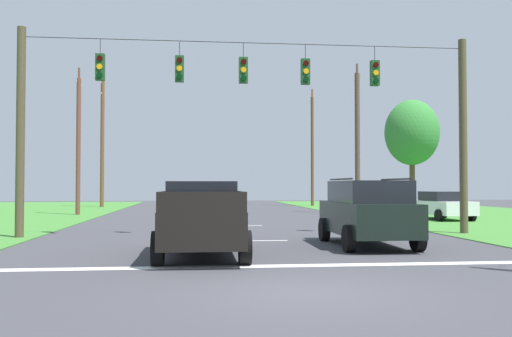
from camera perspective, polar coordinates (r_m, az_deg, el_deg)
The scene contains 15 objects.
ground_plane at distance 10.25m, azimuth 4.65°, elevation -12.02°, with size 120.00×120.00×0.00m, color #3D3D42.
stop_bar_stripe at distance 13.31m, azimuth 2.05°, elevation -9.61°, with size 13.91×0.45×0.01m, color white.
lane_dash_0 at distance 19.23m, azimuth -0.56°, elevation -7.16°, with size 0.15×2.50×0.01m, color white.
lane_dash_1 at distance 26.36m, azimuth -2.13°, elevation -5.68°, with size 0.15×2.50×0.01m, color white.
lane_dash_2 at distance 32.38m, azimuth -2.90°, elevation -4.94°, with size 0.15×2.50×0.01m, color white.
lane_dash_3 at distance 39.36m, azimuth -3.51°, elevation -4.36°, with size 0.15×2.50×0.01m, color white.
overhead_signal_span at distance 21.16m, azimuth -0.68°, elevation 4.89°, with size 16.59×0.31×7.44m.
pickup_truck at distance 15.29m, azimuth -5.41°, elevation -4.95°, with size 2.34×5.43×1.95m.
suv_black at distance 17.87m, azimuth 10.95°, elevation -4.16°, with size 2.28×4.83×2.05m.
distant_car_crossing_white at distance 32.20m, azimuth 17.87°, elevation -3.48°, with size 2.29×4.43×1.52m.
utility_pole_mid_right at distance 38.36m, azimuth 10.01°, elevation 2.68°, with size 0.33×1.71×9.86m.
utility_pole_far_right at distance 51.65m, azimuth 5.60°, elevation 1.92°, with size 0.27×1.87×10.48m.
utility_pole_mid_left at distance 37.48m, azimuth -17.18°, elevation 2.38°, with size 0.27×1.79×9.19m.
utility_pole_far_left at distance 50.37m, azimuth -14.97°, elevation 2.67°, with size 0.32×1.92×11.47m.
tree_roadside_right at distance 40.50m, azimuth 15.18°, elevation 3.42°, with size 3.66×3.66×7.66m.
Camera 1 is at (-1.91, -9.90, 1.84)m, focal length 40.41 mm.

